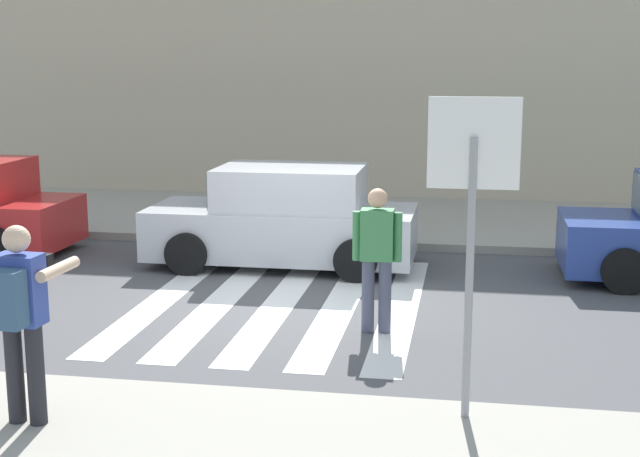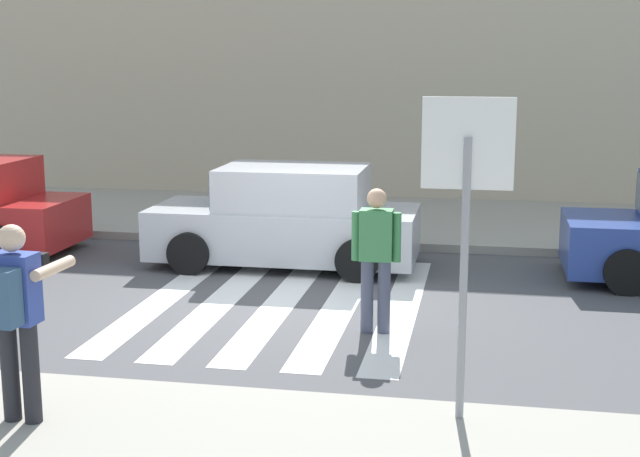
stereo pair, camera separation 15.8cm
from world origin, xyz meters
name	(u,v)px [view 2 (the right image)]	position (x,y,z in m)	size (l,w,h in m)	color
ground_plane	(278,306)	(0.00, 0.00, 0.00)	(120.00, 120.00, 0.00)	#4C4C4F
sidewalk_far	(348,219)	(0.00, 6.00, 0.07)	(60.00, 4.80, 0.14)	#9E998C
building_facade_far	(377,40)	(0.00, 10.40, 3.56)	(56.00, 4.00, 7.13)	beige
crosswalk_stripe_0	(167,296)	(-1.60, 0.20, 0.00)	(0.44, 5.20, 0.01)	silver
crosswalk_stripe_1	(223,299)	(-0.80, 0.20, 0.00)	(0.44, 5.20, 0.01)	silver
crosswalk_stripe_2	(281,302)	(0.00, 0.20, 0.00)	(0.44, 5.20, 0.01)	silver
crosswalk_stripe_3	(341,305)	(0.80, 0.20, 0.00)	(0.44, 5.20, 0.01)	silver
crosswalk_stripe_4	(401,308)	(1.60, 0.20, 0.00)	(0.44, 5.20, 0.01)	silver
stop_sign	(467,188)	(2.46, -3.52, 2.16)	(0.76, 0.08, 2.77)	gray
photographer_with_backpack	(14,307)	(-1.24, -4.33, 1.17)	(0.61, 0.86, 1.72)	#232328
pedestrian_crossing	(376,252)	(1.39, -0.86, 0.97)	(0.58, 0.25, 1.72)	#474C60
parked_car_silver	(287,219)	(-0.39, 2.30, 0.73)	(4.10, 1.92, 1.55)	#B7BABF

